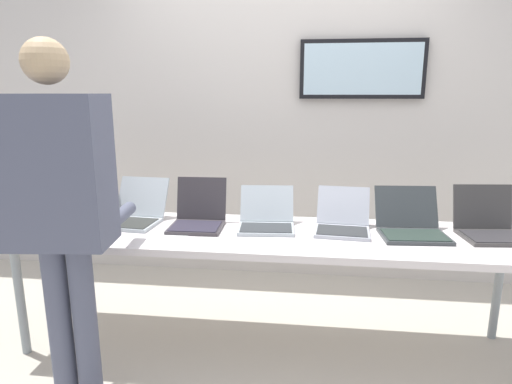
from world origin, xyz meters
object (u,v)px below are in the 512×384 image
laptop_station_1 (198,216)px  laptop_station_2 (266,219)px  laptop_station_5 (489,225)px  person (60,198)px  workbench (267,240)px  laptop_station_3 (342,221)px  laptop_station_0 (135,213)px  laptop_station_4 (411,224)px  equipment_box (66,192)px

laptop_station_1 → laptop_station_2: laptop_station_1 is taller
laptop_station_5 → person: bearing=-161.4°
person → laptop_station_5: bearing=18.6°
workbench → person: bearing=-144.4°
workbench → laptop_station_3: laptop_station_3 is taller
laptop_station_0 → laptop_station_5: bearing=-0.6°
laptop_station_0 → laptop_station_3: size_ratio=1.10×
laptop_station_3 → person: person is taller
laptop_station_1 → laptop_station_3: laptop_station_1 is taller
workbench → laptop_station_0: 0.86m
laptop_station_1 → person: size_ratio=0.20×
laptop_station_1 → laptop_station_4: size_ratio=0.86×
laptop_station_1 → laptop_station_3: (0.86, 0.02, -0.01)m
laptop_station_3 → laptop_station_5: 0.81m
laptop_station_0 → person: bearing=-92.0°
laptop_station_1 → laptop_station_3: size_ratio=0.89×
laptop_station_1 → laptop_station_2: size_ratio=0.91×
laptop_station_4 → laptop_station_5: bearing=2.6°
laptop_station_4 → person: person is taller
equipment_box → laptop_station_5: bearing=0.1°
equipment_box → laptop_station_4: bearing=-0.4°
person → laptop_station_4: bearing=22.3°
workbench → equipment_box: (-1.27, 0.09, 0.23)m
equipment_box → laptop_station_4: 2.09m
laptop_station_1 → person: bearing=-122.2°
laptop_station_0 → laptop_station_5: size_ratio=1.15×
laptop_station_1 → person: (-0.44, -0.70, 0.27)m
laptop_station_4 → person: size_ratio=0.23×
equipment_box → workbench: bearing=-3.9°
laptop_station_2 → laptop_station_5: laptop_station_5 is taller
laptop_station_1 → laptop_station_5: 1.68m
laptop_station_0 → laptop_station_3: 1.28m
laptop_station_3 → person: bearing=-151.1°
laptop_station_2 → laptop_station_3: 0.45m
workbench → laptop_station_1: bearing=169.3°
laptop_station_1 → laptop_station_4: (1.24, -0.01, -0.01)m
laptop_station_1 → workbench: bearing=-10.7°
laptop_station_5 → laptop_station_3: bearing=179.6°
laptop_station_4 → laptop_station_2: bearing=178.0°
laptop_station_1 → person: 0.87m
equipment_box → laptop_station_2: (1.26, 0.01, -0.13)m
workbench → laptop_station_2: size_ratio=8.13×
equipment_box → laptop_station_0: size_ratio=0.94×
workbench → laptop_station_2: bearing=96.5°
equipment_box → laptop_station_5: 2.52m
laptop_station_3 → person: size_ratio=0.22×
laptop_station_3 → laptop_station_0: bearing=179.3°
laptop_station_2 → laptop_station_5: (1.26, -0.01, 0.01)m
laptop_station_5 → laptop_station_4: bearing=-177.4°
laptop_station_3 → laptop_station_5: laptop_station_5 is taller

